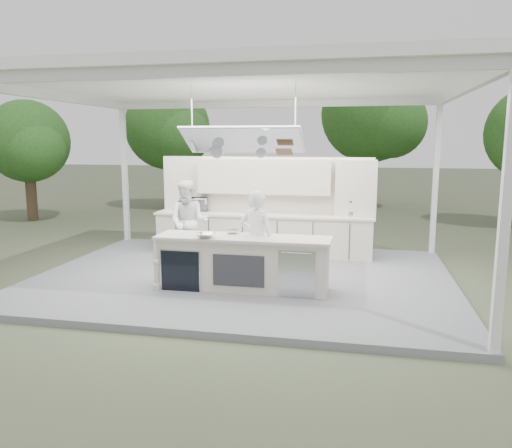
% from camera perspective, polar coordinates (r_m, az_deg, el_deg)
% --- Properties ---
extents(ground, '(90.00, 90.00, 0.00)m').
position_cam_1_polar(ground, '(9.93, -1.39, -6.51)').
color(ground, '#454B33').
rests_on(ground, ground).
extents(stage_deck, '(8.00, 6.00, 0.12)m').
position_cam_1_polar(stage_deck, '(9.91, -1.39, -6.18)').
color(stage_deck, slate).
rests_on(stage_deck, ground).
extents(tent, '(8.20, 6.20, 3.86)m').
position_cam_1_polar(tent, '(9.58, -1.48, 15.33)').
color(tent, white).
rests_on(tent, ground).
extents(demo_island, '(3.10, 0.79, 0.95)m').
position_cam_1_polar(demo_island, '(8.88, -1.63, -4.46)').
color(demo_island, beige).
rests_on(demo_island, stage_deck).
extents(back_counter, '(5.08, 0.72, 0.95)m').
position_cam_1_polar(back_counter, '(11.60, 0.74, -1.14)').
color(back_counter, beige).
rests_on(back_counter, stage_deck).
extents(back_wall_unit, '(5.05, 0.48, 2.25)m').
position_cam_1_polar(back_wall_unit, '(11.59, 3.12, 3.72)').
color(back_wall_unit, beige).
rests_on(back_wall_unit, stage_deck).
extents(tree_cluster, '(19.55, 9.40, 5.85)m').
position_cam_1_polar(tree_cluster, '(19.22, 4.89, 11.07)').
color(tree_cluster, brown).
rests_on(tree_cluster, ground).
extents(head_chef, '(0.71, 0.54, 1.75)m').
position_cam_1_polar(head_chef, '(8.94, 0.05, -1.72)').
color(head_chef, white).
rests_on(head_chef, stage_deck).
extents(sous_chef, '(0.94, 0.77, 1.79)m').
position_cam_1_polar(sous_chef, '(10.74, -7.69, 0.19)').
color(sous_chef, white).
rests_on(sous_chef, stage_deck).
extents(toaster_oven, '(0.68, 0.55, 0.32)m').
position_cam_1_polar(toaster_oven, '(12.10, -6.94, 2.27)').
color(toaster_oven, '#B7B9BE').
rests_on(toaster_oven, back_counter).
extents(bowl_large, '(0.41, 0.41, 0.08)m').
position_cam_1_polar(bowl_large, '(8.70, -5.80, -1.32)').
color(bowl_large, silver).
rests_on(bowl_large, demo_island).
extents(bowl_small, '(0.23, 0.23, 0.07)m').
position_cam_1_polar(bowl_small, '(9.07, -2.72, -0.88)').
color(bowl_small, silver).
rests_on(bowl_small, demo_island).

